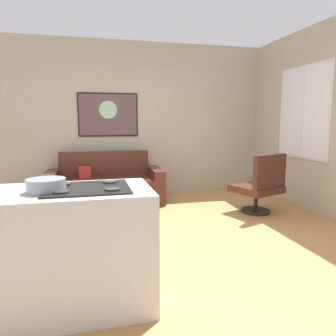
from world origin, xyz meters
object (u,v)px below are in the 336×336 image
object	(u,v)px
couch	(105,186)
armchair	(261,186)
coffee_table	(111,194)
wall_painting	(108,115)
mixing_bowl	(46,186)

from	to	relation	value
couch	armchair	xyz separation A→B (m)	(2.21, -1.20, 0.14)
armchair	couch	bearing A→B (deg)	151.47
coffee_table	wall_painting	distance (m)	1.92
coffee_table	mixing_bowl	world-z (taller)	mixing_bowl
couch	wall_painting	xyz separation A→B (m)	(0.11, 0.54, 1.20)
coffee_table	armchair	size ratio (longest dim) A/B	1.09
armchair	wall_painting	world-z (taller)	wall_painting
mixing_bowl	wall_painting	size ratio (longest dim) A/B	0.25
coffee_table	wall_painting	xyz separation A→B (m)	(0.08, 1.57, 1.11)
coffee_table	armchair	xyz separation A→B (m)	(2.18, -0.17, 0.05)
couch	mixing_bowl	bearing A→B (deg)	-100.04
couch	coffee_table	size ratio (longest dim) A/B	1.95
couch	armchair	bearing A→B (deg)	-28.53
mixing_bowl	wall_painting	distance (m)	3.75
coffee_table	armchair	world-z (taller)	armchair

